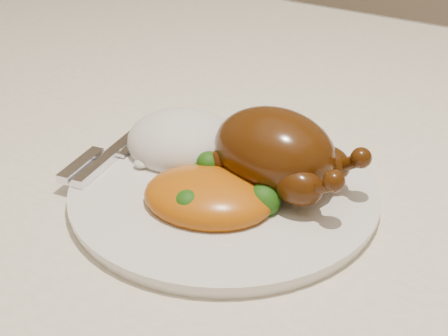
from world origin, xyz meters
The scene contains 7 objects.
dining_table centered at (0.00, 0.00, 0.67)m, with size 1.60×0.90×0.76m.
tablecloth centered at (0.00, 0.00, 0.74)m, with size 1.73×1.03×0.18m.
dinner_plate centered at (-0.03, -0.17, 0.77)m, with size 0.31×0.31×0.01m, color white.
roast_chicken centered at (0.01, -0.14, 0.82)m, with size 0.16×0.11×0.08m.
rice_mound centered at (-0.11, -0.13, 0.79)m, with size 0.15×0.14×0.07m.
mac_and_cheese centered at (-0.02, -0.20, 0.79)m, with size 0.15×0.13×0.05m.
cutlery centered at (-0.17, -0.20, 0.79)m, with size 0.04×0.17×0.01m.
Camera 1 is at (0.25, -0.62, 1.12)m, focal length 50.00 mm.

